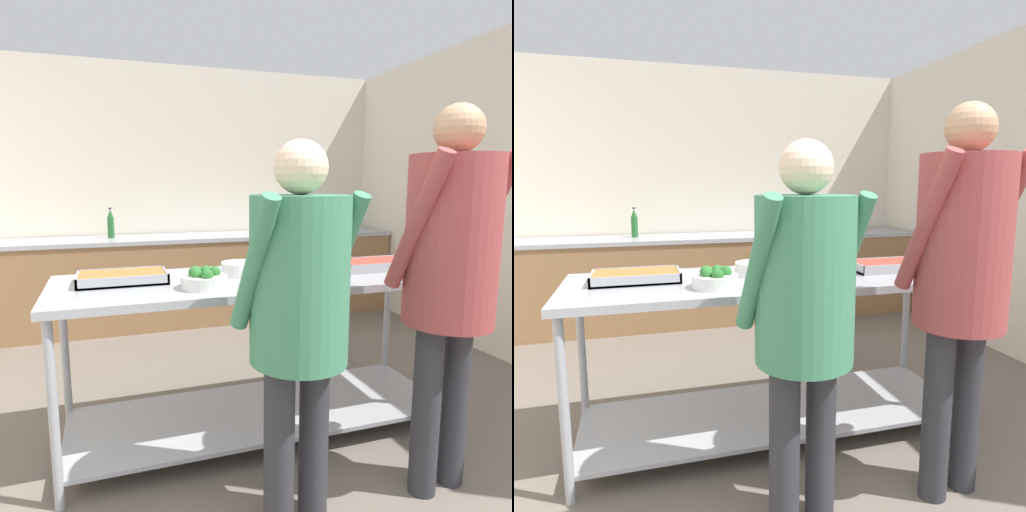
# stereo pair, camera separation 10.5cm
# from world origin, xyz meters

# --- Properties ---
(wall_rear) EXTENTS (4.54, 0.06, 2.65)m
(wall_rear) POSITION_xyz_m (0.00, 4.29, 1.32)
(wall_rear) COLOR beige
(wall_rear) RESTS_ON ground_plane
(wall_right) EXTENTS (0.06, 4.41, 2.65)m
(wall_right) POSITION_xyz_m (2.24, 2.14, 1.32)
(wall_right) COLOR beige
(wall_right) RESTS_ON ground_plane
(back_counter) EXTENTS (4.38, 0.65, 0.90)m
(back_counter) POSITION_xyz_m (0.00, 3.92, 0.45)
(back_counter) COLOR olive
(back_counter) RESTS_ON ground_plane
(serving_counter) EXTENTS (2.23, 0.78, 0.92)m
(serving_counter) POSITION_xyz_m (-0.01, 1.63, 0.62)
(serving_counter) COLOR #9EA0A8
(serving_counter) RESTS_ON ground_plane
(serving_tray_vegetables) EXTENTS (0.45, 0.27, 0.05)m
(serving_tray_vegetables) POSITION_xyz_m (-0.75, 1.71, 0.94)
(serving_tray_vegetables) COLOR #9EA0A8
(serving_tray_vegetables) RESTS_ON serving_counter
(broccoli_bowl) EXTENTS (0.23, 0.23, 0.11)m
(broccoli_bowl) POSITION_xyz_m (-0.37, 1.45, 0.96)
(broccoli_bowl) COLOR silver
(broccoli_bowl) RESTS_ON serving_counter
(plate_stack) EXTENTS (0.23, 0.23, 0.07)m
(plate_stack) POSITION_xyz_m (-0.11, 1.71, 0.95)
(plate_stack) COLOR white
(plate_stack) RESTS_ON serving_counter
(sauce_pan) EXTENTS (0.39, 0.25, 0.09)m
(sauce_pan) POSITION_xyz_m (0.24, 1.74, 0.97)
(sauce_pan) COLOR #9EA0A8
(sauce_pan) RESTS_ON serving_counter
(serving_tray_roast) EXTENTS (0.48, 0.26, 0.05)m
(serving_tray_roast) POSITION_xyz_m (0.71, 1.63, 0.94)
(serving_tray_roast) COLOR #9EA0A8
(serving_tray_roast) RESTS_ON serving_counter
(guest_serving_left) EXTENTS (0.52, 0.39, 1.76)m
(guest_serving_left) POSITION_xyz_m (0.61, 0.89, 1.09)
(guest_serving_left) COLOR #2D2D33
(guest_serving_left) RESTS_ON ground_plane
(guest_serving_right) EXTENTS (0.54, 0.40, 1.60)m
(guest_serving_right) POSITION_xyz_m (-0.11, 0.89, 0.97)
(guest_serving_right) COLOR #2D2D33
(guest_serving_right) RESTS_ON ground_plane
(water_bottle) EXTENTS (0.06, 0.06, 0.30)m
(water_bottle) POSITION_xyz_m (-0.77, 3.98, 1.04)
(water_bottle) COLOR #23602D
(water_bottle) RESTS_ON back_counter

